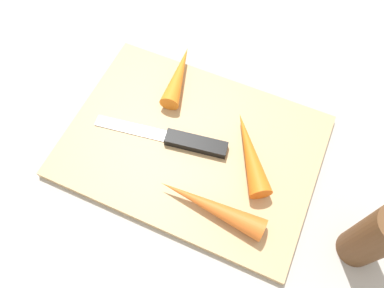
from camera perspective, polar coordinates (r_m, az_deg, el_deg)
ground_plane at (r=0.55m, az=-0.00°, el=-0.57°), size 1.40×1.40×0.00m
cutting_board at (r=0.55m, az=-0.00°, el=-0.29°), size 0.36×0.26×0.01m
knife at (r=0.54m, az=-0.65°, el=0.56°), size 0.20×0.05×0.01m
carrot_medium at (r=0.52m, az=8.82°, el=-1.22°), size 0.10×0.12×0.03m
carrot_shortest at (r=0.59m, az=-2.05°, el=10.48°), size 0.05×0.12×0.03m
carrot_longest at (r=0.49m, az=2.86°, el=-9.45°), size 0.15×0.04×0.03m
pepper_grinder at (r=0.49m, az=26.06°, el=-12.73°), size 0.05×0.05×0.12m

